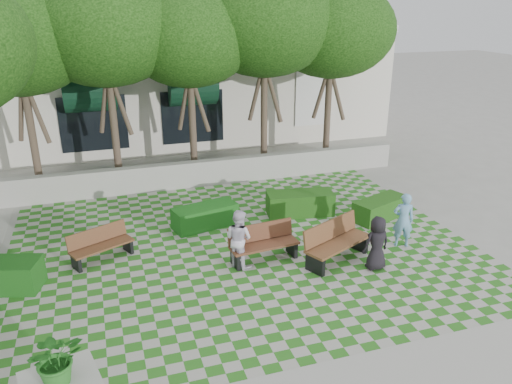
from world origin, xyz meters
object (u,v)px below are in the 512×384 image
object	(u,v)px
bench_west	(101,245)
hedge_midright	(300,203)
bench_east	(336,242)
hedge_midleft	(205,216)
person_blue	(403,220)
person_white	(239,238)
person_dark	(377,243)
hedge_east	(380,209)
bench_mid	(263,244)

from	to	relation	value
bench_west	hedge_midright	bearing A→B (deg)	-14.13
bench_east	hedge_midright	size ratio (longest dim) A/B	1.02
hedge_midright	hedge_midleft	size ratio (longest dim) A/B	1.09
hedge_midright	person_blue	bearing A→B (deg)	-57.77
hedge_midright	person_blue	world-z (taller)	person_blue
bench_west	person_white	world-z (taller)	person_white
hedge_midleft	person_dark	size ratio (longest dim) A/B	1.35
person_dark	person_white	xyz separation A→B (m)	(-3.16, 1.17, 0.06)
hedge_midright	person_white	distance (m)	3.69
bench_west	hedge_east	world-z (taller)	bench_west
person_blue	hedge_midright	bearing A→B (deg)	-34.89
bench_east	bench_mid	xyz separation A→B (m)	(-1.75, 0.59, -0.05)
bench_east	person_white	bearing A→B (deg)	144.08
hedge_midleft	person_white	distance (m)	2.56
hedge_east	hedge_midright	size ratio (longest dim) A/B	0.89
bench_east	person_white	world-z (taller)	person_white
person_blue	person_dark	size ratio (longest dim) A/B	1.10
bench_mid	person_white	distance (m)	0.75
bench_east	hedge_east	world-z (taller)	bench_east
bench_mid	person_white	size ratio (longest dim) A/B	1.21
person_blue	bench_east	bearing A→B (deg)	27.46
hedge_east	person_white	world-z (taller)	person_white
hedge_midright	hedge_midleft	xyz separation A→B (m)	(-2.99, 0.01, -0.03)
hedge_midleft	person_white	xyz separation A→B (m)	(0.30, -2.51, 0.43)
bench_east	person_blue	distance (m)	2.06
bench_east	bench_mid	distance (m)	1.84
hedge_midleft	person_dark	xyz separation A→B (m)	(3.46, -3.68, 0.36)
hedge_midright	person_white	xyz separation A→B (m)	(-2.69, -2.50, 0.40)
hedge_midleft	bench_mid	bearing A→B (deg)	-67.80
bench_east	hedge_east	bearing A→B (deg)	13.48
hedge_midleft	person_blue	xyz separation A→B (m)	(4.77, -2.82, 0.43)
bench_west	person_blue	xyz separation A→B (m)	(7.71, -1.69, 0.36)
bench_east	hedge_midleft	xyz separation A→B (m)	(-2.72, 2.99, -0.17)
person_blue	hedge_east	bearing A→B (deg)	-80.17
bench_west	hedge_midleft	xyz separation A→B (m)	(2.95, 1.13, -0.08)
bench_east	person_white	distance (m)	2.48
bench_east	hedge_midleft	distance (m)	4.05
person_white	person_blue	bearing A→B (deg)	-132.04
hedge_east	person_blue	size ratio (longest dim) A/B	1.18
hedge_midleft	hedge_east	bearing A→B (deg)	-11.49
bench_mid	hedge_midright	size ratio (longest dim) A/B	0.90
person_blue	person_white	bearing A→B (deg)	18.87
bench_mid	hedge_midleft	world-z (taller)	bench_mid
hedge_east	hedge_midleft	distance (m)	5.28
person_white	bench_east	bearing A→B (deg)	-139.16
hedge_east	person_blue	world-z (taller)	person_blue
hedge_midright	bench_west	bearing A→B (deg)	-169.24
bench_east	person_white	xyz separation A→B (m)	(-2.42, 0.48, 0.25)
person_blue	person_white	xyz separation A→B (m)	(-4.46, 0.31, -0.01)
bench_west	hedge_east	distance (m)	8.12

